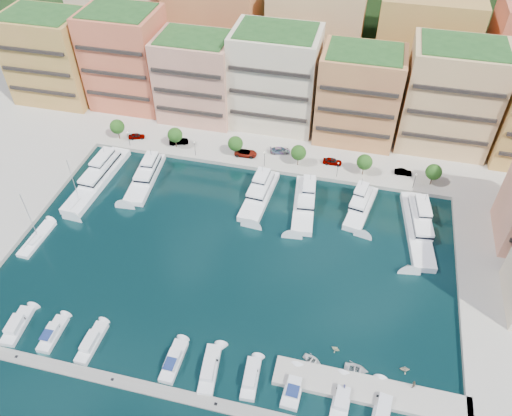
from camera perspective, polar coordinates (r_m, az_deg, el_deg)
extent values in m
plane|color=black|center=(103.26, -2.94, -6.04)|extent=(400.00, 400.00, 0.00)
cube|color=#9E998E|center=(149.98, 3.64, 11.64)|extent=(220.00, 64.00, 2.00)
cube|color=#1C3E19|center=(192.18, 6.51, 18.85)|extent=(240.00, 40.00, 58.00)
cube|color=gray|center=(88.50, -10.55, -20.01)|extent=(72.00, 2.20, 0.35)
cube|color=#9E998E|center=(89.18, 12.90, -19.85)|extent=(32.00, 5.00, 2.00)
cube|color=#C38647|center=(157.71, -22.30, 15.59)|extent=(22.00, 16.00, 24.00)
cube|color=black|center=(151.83, -23.87, 14.07)|extent=(20.24, 0.50, 0.90)
cube|color=#1F491D|center=(153.02, -23.58, 19.65)|extent=(19.36, 14.08, 0.80)
cube|color=#DC6849|center=(147.86, -14.59, 16.07)|extent=(20.00, 16.00, 26.00)
cube|color=black|center=(141.45, -16.00, 14.51)|extent=(18.40, 0.50, 0.90)
cube|color=#1F491D|center=(142.58, -15.58, 20.84)|extent=(17.60, 14.08, 0.80)
cube|color=#E69A80|center=(139.18, -6.76, 14.46)|extent=(20.00, 15.00, 22.00)
cube|color=black|center=(132.88, -7.84, 12.88)|extent=(18.40, 0.50, 0.90)
cube|color=#1F491D|center=(134.16, -7.17, 18.74)|extent=(17.60, 13.20, 0.80)
cube|color=beige|center=(135.02, 2.20, 14.50)|extent=(22.00, 16.00, 25.00)
cube|color=black|center=(127.98, 1.42, 12.79)|extent=(20.24, 0.50, 0.90)
cube|color=#1F491D|center=(129.36, 2.36, 19.53)|extent=(19.36, 14.08, 0.80)
cube|color=tan|center=(131.80, 11.62, 12.37)|extent=(20.00, 15.00, 23.00)
cube|color=black|center=(125.13, 11.31, 10.63)|extent=(18.40, 0.50, 0.90)
cube|color=#1F491D|center=(126.31, 12.40, 17.00)|extent=(17.60, 13.20, 0.80)
cube|color=#DCB074|center=(134.46, 21.28, 11.63)|extent=(22.00, 16.00, 26.00)
cube|color=black|center=(127.38, 21.42, 9.78)|extent=(20.24, 0.50, 0.90)
cube|color=#1F491D|center=(128.63, 22.82, 16.68)|extent=(19.36, 14.08, 0.80)
cube|color=beige|center=(169.61, -15.05, 20.26)|extent=(26.00, 18.00, 30.00)
cube|color=tan|center=(158.45, -4.68, 19.90)|extent=(26.00, 18.00, 30.00)
cube|color=#DCB074|center=(152.47, 6.76, 18.79)|extent=(26.00, 18.00, 30.00)
cube|color=#C38647|center=(152.28, 18.47, 16.91)|extent=(26.00, 18.00, 30.00)
cylinder|color=#473323|center=(137.82, -15.41, 8.17)|extent=(0.24, 0.24, 3.00)
sphere|color=#1C4413|center=(136.61, -15.59, 8.95)|extent=(3.80, 3.80, 3.80)
cylinder|color=#473323|center=(131.53, -9.14, 7.44)|extent=(0.24, 0.24, 3.00)
sphere|color=#1C4413|center=(130.25, -9.24, 8.24)|extent=(3.80, 3.80, 3.80)
cylinder|color=#473323|center=(126.95, -2.34, 6.54)|extent=(0.24, 0.24, 3.00)
sphere|color=#1C4413|center=(125.63, -2.37, 7.37)|extent=(3.80, 3.80, 3.80)
cylinder|color=#473323|center=(124.28, 4.82, 5.49)|extent=(0.24, 0.24, 3.00)
sphere|color=#1C4413|center=(122.92, 4.88, 6.32)|extent=(3.80, 3.80, 3.80)
cylinder|color=#473323|center=(123.63, 12.15, 4.33)|extent=(0.24, 0.24, 3.00)
sphere|color=#1C4413|center=(122.27, 12.30, 5.15)|extent=(3.80, 3.80, 3.80)
cylinder|color=#473323|center=(125.05, 19.41, 3.10)|extent=(0.24, 0.24, 3.00)
sphere|color=#1C4413|center=(123.70, 19.65, 3.90)|extent=(3.80, 3.80, 3.80)
cylinder|color=black|center=(134.18, -14.33, 7.62)|extent=(0.10, 0.10, 4.00)
sphere|color=#FFF2CC|center=(133.04, -14.48, 8.34)|extent=(0.30, 0.30, 0.30)
cylinder|color=black|center=(127.58, -6.99, 6.71)|extent=(0.10, 0.10, 4.00)
sphere|color=#FFF2CC|center=(126.38, -7.07, 7.46)|extent=(0.30, 0.30, 0.30)
cylinder|color=black|center=(123.27, 0.97, 5.60)|extent=(0.10, 0.10, 4.00)
sphere|color=#FFF2CC|center=(122.04, 0.98, 6.36)|extent=(0.30, 0.30, 0.30)
cylinder|color=black|center=(121.51, 9.30, 4.31)|extent=(0.10, 0.10, 4.00)
sphere|color=#FFF2CC|center=(120.26, 9.40, 5.07)|extent=(0.30, 0.30, 0.30)
cylinder|color=black|center=(122.40, 17.65, 2.92)|extent=(0.10, 0.10, 4.00)
sphere|color=#FFF2CC|center=(121.15, 17.85, 3.66)|extent=(0.30, 0.30, 0.30)
cube|color=white|center=(126.72, -17.63, 2.93)|extent=(6.25, 25.10, 2.30)
cube|color=white|center=(127.10, -17.33, 4.34)|extent=(4.79, 13.87, 1.80)
cube|color=black|center=(127.10, -17.33, 4.34)|extent=(4.85, 13.94, 0.55)
cube|color=white|center=(127.48, -17.08, 5.45)|extent=(3.38, 7.60, 1.40)
cylinder|color=#B2B2B7|center=(127.57, -16.94, 6.42)|extent=(0.14, 0.14, 1.80)
cube|color=white|center=(124.14, -12.52, 3.16)|extent=(6.33, 18.79, 2.30)
cube|color=white|center=(124.14, -12.34, 4.42)|extent=(4.77, 10.45, 1.80)
cube|color=black|center=(124.14, -12.34, 4.42)|extent=(4.83, 10.51, 0.55)
cube|color=white|center=(124.21, -12.18, 5.41)|extent=(3.33, 5.76, 1.40)
cylinder|color=#B2B2B7|center=(124.05, -12.09, 6.30)|extent=(0.14, 0.14, 1.80)
cube|color=black|center=(124.42, -12.49, 3.00)|extent=(6.38, 18.85, 0.35)
cube|color=white|center=(116.40, 0.37, 1.24)|extent=(6.13, 18.07, 2.30)
cube|color=white|center=(116.36, 0.58, 2.56)|extent=(4.69, 10.03, 1.80)
cube|color=black|center=(116.36, 0.58, 2.56)|extent=(4.76, 10.10, 0.55)
cube|color=white|center=(116.39, 0.74, 3.60)|extent=(3.31, 5.52, 1.40)
cylinder|color=#B2B2B7|center=(116.20, 0.87, 4.53)|extent=(0.14, 0.14, 1.80)
cube|color=white|center=(114.70, 5.50, 0.23)|extent=(6.50, 19.18, 2.30)
cube|color=white|center=(114.73, 5.72, 1.60)|extent=(4.81, 10.68, 1.80)
cube|color=black|center=(114.73, 5.72, 1.60)|extent=(4.87, 10.74, 0.55)
cube|color=white|center=(114.82, 5.90, 2.68)|extent=(3.32, 5.90, 1.40)
cylinder|color=#B2B2B7|center=(114.67, 6.04, 3.65)|extent=(0.14, 0.14, 1.80)
cube|color=black|center=(115.01, 5.48, 0.07)|extent=(6.56, 19.24, 0.35)
cube|color=white|center=(115.76, 11.83, -0.18)|extent=(6.84, 15.64, 2.30)
cube|color=white|center=(115.54, 12.04, 1.07)|extent=(4.86, 8.81, 1.80)
cube|color=black|center=(115.54, 12.04, 1.07)|extent=(4.93, 8.88, 0.55)
cube|color=white|center=(115.42, 12.20, 2.05)|extent=(3.27, 4.92, 1.40)
cylinder|color=#B2B2B7|center=(115.11, 12.35, 2.93)|extent=(0.14, 0.14, 1.80)
cube|color=white|center=(113.95, 17.90, -2.51)|extent=(7.76, 23.49, 2.30)
cube|color=white|center=(114.25, 18.12, -0.99)|extent=(5.49, 13.09, 1.80)
cube|color=black|center=(114.25, 18.12, -0.99)|extent=(5.56, 13.16, 0.55)
cube|color=white|center=(114.58, 18.30, 0.21)|extent=(3.69, 7.24, 1.40)
cylinder|color=#B2B2B7|center=(114.61, 18.47, 1.26)|extent=(0.14, 0.14, 1.80)
cube|color=silver|center=(102.82, -25.55, -12.13)|extent=(3.46, 8.35, 1.40)
cube|color=silver|center=(101.68, -25.89, -11.87)|extent=(2.48, 4.08, 1.10)
cube|color=black|center=(102.51, -25.37, -11.26)|extent=(1.97, 0.28, 0.55)
cube|color=silver|center=(99.24, -22.15, -13.25)|extent=(2.64, 7.56, 1.40)
cube|color=silver|center=(98.07, -22.46, -12.99)|extent=(2.00, 3.65, 1.10)
cube|color=black|center=(98.88, -21.99, -12.40)|extent=(1.77, 0.14, 0.55)
cube|color=navy|center=(97.21, -22.84, -13.23)|extent=(1.77, 2.29, 0.12)
cube|color=silver|center=(95.85, -18.22, -14.48)|extent=(2.53, 8.40, 1.40)
cube|color=silver|center=(94.63, -18.51, -14.25)|extent=(1.93, 4.05, 1.10)
cube|color=black|center=(95.54, -18.01, -13.54)|extent=(1.72, 0.13, 0.55)
cube|color=silver|center=(90.61, -9.36, -16.96)|extent=(2.58, 8.11, 1.40)
cube|color=silver|center=(89.32, -9.55, -16.75)|extent=(2.00, 3.90, 1.10)
cube|color=black|center=(90.26, -9.16, -15.99)|extent=(1.82, 0.11, 0.55)
cube|color=navy|center=(88.35, -9.85, -17.12)|extent=(1.78, 2.44, 0.12)
cube|color=silver|center=(89.11, -5.29, -17.95)|extent=(3.65, 9.40, 1.40)
cube|color=silver|center=(87.77, -5.44, -17.79)|extent=(2.52, 4.60, 1.10)
cube|color=black|center=(88.82, -5.06, -16.88)|extent=(1.86, 0.32, 0.55)
cube|color=silver|center=(87.97, -0.58, -18.99)|extent=(2.93, 7.72, 1.40)
cube|color=silver|center=(86.65, -0.65, -18.80)|extent=(2.14, 3.76, 1.10)
cube|color=black|center=(87.57, -0.40, -18.03)|extent=(1.76, 0.22, 0.55)
cube|color=silver|center=(87.40, 4.28, -19.92)|extent=(3.18, 7.33, 1.40)
cube|color=silver|center=(86.08, 4.28, -19.73)|extent=(2.38, 3.56, 1.10)
cube|color=black|center=(86.97, 4.45, -18.98)|extent=(2.06, 0.19, 0.55)
cube|color=navy|center=(85.12, 4.18, -20.09)|extent=(2.09, 2.25, 0.12)
cube|color=silver|center=(87.45, 9.72, -20.79)|extent=(3.24, 8.02, 1.40)
cube|color=silver|center=(86.12, 9.80, -20.63)|extent=(2.37, 3.90, 1.10)
cube|color=black|center=(87.07, 9.90, -19.80)|extent=(1.97, 0.23, 0.55)
cube|color=silver|center=(88.03, 14.19, -21.37)|extent=(3.84, 9.42, 1.40)
cube|color=silver|center=(86.67, 14.33, -21.26)|extent=(2.63, 4.63, 1.10)
cube|color=black|center=(87.74, 14.37, -20.27)|extent=(1.91, 0.35, 0.55)
cube|color=white|center=(116.73, -23.73, -3.31)|extent=(3.16, 10.85, 1.20)
cube|color=white|center=(115.57, -24.12, -3.37)|extent=(1.77, 2.75, 0.60)
cylinder|color=#B2B2B7|center=(112.73, -24.52, -0.79)|extent=(0.14, 0.14, 12.00)
cylinder|color=#B2B2B7|center=(114.83, -24.35, -3.32)|extent=(0.26, 4.84, 0.10)
cube|color=white|center=(121.64, -19.49, 0.34)|extent=(3.63, 9.53, 1.20)
cube|color=white|center=(120.51, -19.79, 0.36)|extent=(1.85, 2.48, 0.60)
cylinder|color=#B2B2B7|center=(117.82, -20.12, 2.85)|extent=(0.14, 0.14, 12.00)
cylinder|color=#B2B2B7|center=(119.79, -19.97, 0.46)|extent=(0.53, 4.17, 0.10)
imported|color=beige|center=(91.69, 9.08, -15.59)|extent=(1.87, 1.73, 0.81)
imported|color=silver|center=(90.06, 6.45, -16.91)|extent=(4.05, 3.49, 0.70)
imported|color=beige|center=(92.12, 16.63, -17.22)|extent=(1.89, 1.67, 0.92)
imported|color=silver|center=(90.26, 11.39, -17.60)|extent=(4.26, 3.19, 0.84)
imported|color=gray|center=(137.22, -13.48, 8.00)|extent=(4.50, 2.97, 1.43)
imported|color=gray|center=(132.99, -8.83, 7.56)|extent=(5.24, 3.32, 1.63)
imported|color=gray|center=(127.34, -1.19, 6.30)|extent=(5.80, 2.91, 1.58)
imported|color=gray|center=(128.43, 2.78, 6.60)|extent=(5.59, 3.49, 1.51)
imported|color=gray|center=(126.00, 8.72, 5.30)|extent=(4.76, 2.00, 1.61)
imported|color=gray|center=(126.56, 16.46, 3.96)|extent=(4.16, 1.57, 1.36)
imported|color=#292952|center=(86.51, 10.04, -19.56)|extent=(0.72, 0.85, 1.97)
imported|color=#493A2C|center=(89.44, 17.52, -18.67)|extent=(1.06, 1.04, 1.72)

